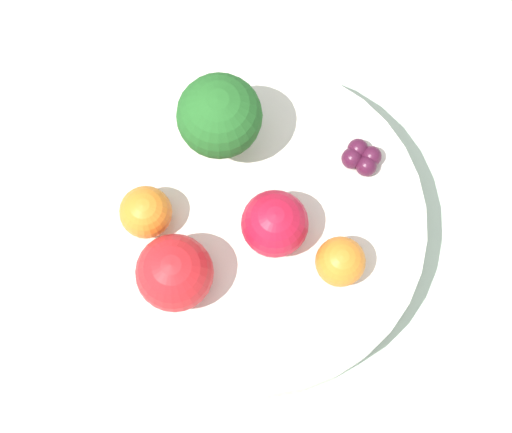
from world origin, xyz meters
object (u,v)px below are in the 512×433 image
(apple_red, at_px, (175,273))
(apple_green, at_px, (275,224))
(bowl, at_px, (256,228))
(orange_front, at_px, (340,262))
(broccoli, at_px, (219,117))
(orange_back, at_px, (146,212))
(grape_cluster, at_px, (362,157))

(apple_red, xyz_separation_m, apple_green, (0.08, 0.02, -0.00))
(bowl, distance_m, orange_front, 0.08)
(broccoli, relative_size, apple_green, 1.63)
(apple_red, xyz_separation_m, orange_back, (-0.01, 0.05, -0.01))
(broccoli, distance_m, apple_red, 0.11)
(apple_green, distance_m, orange_back, 0.09)
(bowl, xyz_separation_m, apple_green, (0.01, -0.01, 0.04))
(broccoli, bearing_deg, grape_cluster, -24.74)
(apple_green, relative_size, orange_back, 1.27)
(broccoli, xyz_separation_m, apple_green, (0.02, -0.08, -0.02))
(bowl, relative_size, apple_green, 5.24)
(orange_back, distance_m, grape_cluster, 0.16)
(bowl, bearing_deg, apple_red, -156.90)
(apple_green, bearing_deg, broccoli, 102.80)
(broccoli, bearing_deg, apple_green, -77.20)
(orange_back, bearing_deg, broccoli, 33.70)
(orange_back, bearing_deg, orange_front, -30.24)
(apple_red, xyz_separation_m, grape_cluster, (0.15, 0.05, -0.02))
(bowl, bearing_deg, apple_green, -50.23)
(broccoli, distance_m, grape_cluster, 0.11)
(broccoli, height_order, orange_front, broccoli)
(broccoli, relative_size, orange_back, 2.07)
(apple_red, bearing_deg, orange_front, -10.72)
(bowl, relative_size, grape_cluster, 8.40)
(orange_front, distance_m, grape_cluster, 0.08)
(bowl, height_order, apple_red, apple_red)
(apple_red, height_order, orange_front, apple_red)
(broccoli, xyz_separation_m, apple_red, (-0.06, -0.09, -0.02))
(apple_red, distance_m, apple_green, 0.08)
(apple_red, bearing_deg, apple_green, 11.73)
(bowl, height_order, orange_back, orange_back)
(orange_back, height_order, grape_cluster, orange_back)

